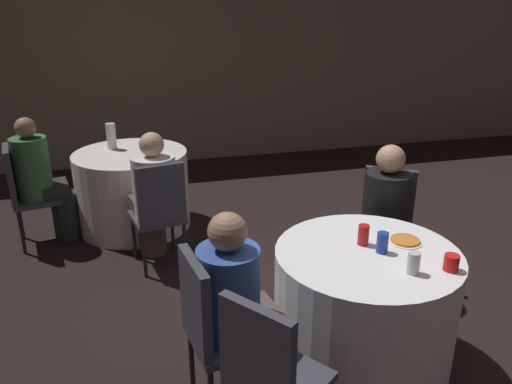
{
  "coord_description": "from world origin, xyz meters",
  "views": [
    {
      "loc": [
        -1.39,
        -2.39,
        2.11
      ],
      "look_at": [
        -0.56,
        0.74,
        0.85
      ],
      "focal_mm": 35.0,
      "sensor_mm": 36.0,
      "label": 1
    }
  ],
  "objects_px": {
    "chair_near_west": "(212,322)",
    "pizza_plate_near": "(405,241)",
    "chair_near_northeast": "(386,220)",
    "person_blue_shirt": "(242,310)",
    "soda_can_blue": "(382,243)",
    "chair_far_south": "(159,208)",
    "bottle_far": "(111,136)",
    "chair_near_southwest": "(268,371)",
    "soda_can_red": "(364,235)",
    "table_near": "(363,308)",
    "person_green_jacket": "(44,182)",
    "chair_far_west": "(23,188)",
    "soda_can_silver": "(414,263)",
    "person_white_shirt": "(154,197)",
    "person_black_shirt": "(383,224)",
    "table_far": "(133,190)"
  },
  "relations": [
    {
      "from": "chair_near_northeast",
      "to": "bottle_far",
      "type": "relative_size",
      "value": 3.74
    },
    {
      "from": "person_green_jacket",
      "to": "chair_near_west",
      "type": "bearing_deg",
      "value": 13.83
    },
    {
      "from": "chair_far_south",
      "to": "person_green_jacket",
      "type": "xyz_separation_m",
      "value": [
        -0.96,
        0.78,
        0.03
      ]
    },
    {
      "from": "chair_near_northeast",
      "to": "person_black_shirt",
      "type": "distance_m",
      "value": 0.17
    },
    {
      "from": "soda_can_blue",
      "to": "chair_far_south",
      "type": "bearing_deg",
      "value": 128.08
    },
    {
      "from": "chair_near_west",
      "to": "table_near",
      "type": "bearing_deg",
      "value": 90.0
    },
    {
      "from": "person_black_shirt",
      "to": "person_blue_shirt",
      "type": "xyz_separation_m",
      "value": [
        -1.23,
        -0.77,
        -0.01
      ]
    },
    {
      "from": "person_green_jacket",
      "to": "soda_can_silver",
      "type": "height_order",
      "value": "person_green_jacket"
    },
    {
      "from": "chair_near_west",
      "to": "bottle_far",
      "type": "xyz_separation_m",
      "value": [
        -0.49,
        2.71,
        0.33
      ]
    },
    {
      "from": "table_near",
      "to": "person_blue_shirt",
      "type": "distance_m",
      "value": 0.81
    },
    {
      "from": "chair_far_south",
      "to": "chair_far_west",
      "type": "bearing_deg",
      "value": 134.65
    },
    {
      "from": "person_white_shirt",
      "to": "soda_can_blue",
      "type": "relative_size",
      "value": 9.4
    },
    {
      "from": "table_far",
      "to": "person_green_jacket",
      "type": "height_order",
      "value": "person_green_jacket"
    },
    {
      "from": "chair_far_south",
      "to": "pizza_plate_near",
      "type": "xyz_separation_m",
      "value": [
        1.35,
        -1.39,
        0.21
      ]
    },
    {
      "from": "person_white_shirt",
      "to": "person_green_jacket",
      "type": "height_order",
      "value": "person_green_jacket"
    },
    {
      "from": "person_green_jacket",
      "to": "soda_can_red",
      "type": "relative_size",
      "value": 9.62
    },
    {
      "from": "pizza_plate_near",
      "to": "bottle_far",
      "type": "relative_size",
      "value": 0.83
    },
    {
      "from": "chair_near_northeast",
      "to": "soda_can_red",
      "type": "xyz_separation_m",
      "value": [
        -0.54,
        -0.68,
        0.26
      ]
    },
    {
      "from": "table_far",
      "to": "soda_can_red",
      "type": "distance_m",
      "value": 2.67
    },
    {
      "from": "chair_near_southwest",
      "to": "soda_can_silver",
      "type": "xyz_separation_m",
      "value": [
        0.88,
        0.3,
        0.26
      ]
    },
    {
      "from": "chair_near_southwest",
      "to": "person_white_shirt",
      "type": "height_order",
      "value": "person_white_shirt"
    },
    {
      "from": "chair_near_northeast",
      "to": "person_blue_shirt",
      "type": "xyz_separation_m",
      "value": [
        -1.33,
        -0.9,
        0.03
      ]
    },
    {
      "from": "person_white_shirt",
      "to": "chair_near_west",
      "type": "bearing_deg",
      "value": -95.97
    },
    {
      "from": "table_near",
      "to": "pizza_plate_near",
      "type": "bearing_deg",
      "value": 12.62
    },
    {
      "from": "chair_near_west",
      "to": "pizza_plate_near",
      "type": "height_order",
      "value": "chair_near_west"
    },
    {
      "from": "pizza_plate_near",
      "to": "soda_can_blue",
      "type": "distance_m",
      "value": 0.22
    },
    {
      "from": "table_near",
      "to": "soda_can_red",
      "type": "relative_size",
      "value": 8.8
    },
    {
      "from": "person_green_jacket",
      "to": "soda_can_silver",
      "type": "distance_m",
      "value": 3.33
    },
    {
      "from": "person_black_shirt",
      "to": "soda_can_silver",
      "type": "bearing_deg",
      "value": 105.4
    },
    {
      "from": "person_white_shirt",
      "to": "soda_can_blue",
      "type": "xyz_separation_m",
      "value": [
        1.19,
        -1.63,
        0.23
      ]
    },
    {
      "from": "table_near",
      "to": "soda_can_red",
      "type": "height_order",
      "value": "soda_can_red"
    },
    {
      "from": "person_green_jacket",
      "to": "pizza_plate_near",
      "type": "height_order",
      "value": "person_green_jacket"
    },
    {
      "from": "table_far",
      "to": "soda_can_blue",
      "type": "height_order",
      "value": "soda_can_blue"
    },
    {
      "from": "chair_near_southwest",
      "to": "bottle_far",
      "type": "distance_m",
      "value": 3.22
    },
    {
      "from": "chair_far_west",
      "to": "table_near",
      "type": "bearing_deg",
      "value": 34.13
    },
    {
      "from": "chair_near_northeast",
      "to": "chair_far_west",
      "type": "xyz_separation_m",
      "value": [
        -2.76,
        1.43,
        0.0
      ]
    },
    {
      "from": "person_white_shirt",
      "to": "pizza_plate_near",
      "type": "relative_size",
      "value": 5.56
    },
    {
      "from": "person_white_shirt",
      "to": "bottle_far",
      "type": "relative_size",
      "value": 4.59
    },
    {
      "from": "chair_far_west",
      "to": "soda_can_silver",
      "type": "xyz_separation_m",
      "value": [
        2.33,
        -2.48,
        0.26
      ]
    },
    {
      "from": "chair_near_southwest",
      "to": "soda_can_blue",
      "type": "distance_m",
      "value": 1.03
    },
    {
      "from": "soda_can_silver",
      "to": "table_far",
      "type": "bearing_deg",
      "value": 117.69
    },
    {
      "from": "chair_near_southwest",
      "to": "soda_can_blue",
      "type": "xyz_separation_m",
      "value": [
        0.83,
        0.55,
        0.26
      ]
    },
    {
      "from": "table_far",
      "to": "chair_far_west",
      "type": "bearing_deg",
      "value": -169.08
    },
    {
      "from": "chair_near_west",
      "to": "soda_can_red",
      "type": "bearing_deg",
      "value": 95.31
    },
    {
      "from": "chair_near_southwest",
      "to": "soda_can_red",
      "type": "distance_m",
      "value": 1.06
    },
    {
      "from": "chair_near_northeast",
      "to": "chair_far_south",
      "type": "bearing_deg",
      "value": 12.9
    },
    {
      "from": "person_white_shirt",
      "to": "pizza_plate_near",
      "type": "xyz_separation_m",
      "value": [
        1.39,
        -1.55,
        0.18
      ]
    },
    {
      "from": "bottle_far",
      "to": "person_green_jacket",
      "type": "bearing_deg",
      "value": -152.37
    },
    {
      "from": "table_far",
      "to": "person_white_shirt",
      "type": "relative_size",
      "value": 0.93
    },
    {
      "from": "chair_far_south",
      "to": "person_blue_shirt",
      "type": "height_order",
      "value": "person_blue_shirt"
    }
  ]
}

